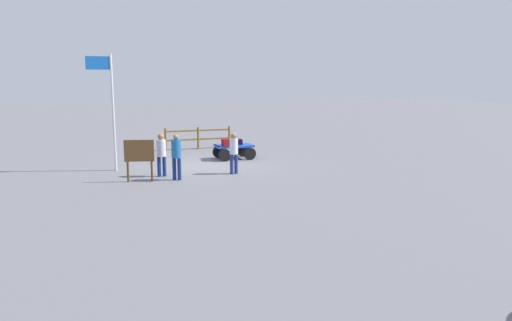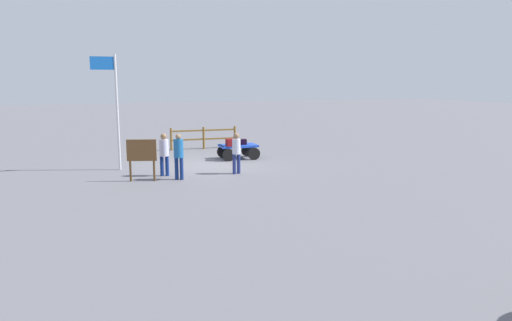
# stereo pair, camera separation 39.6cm
# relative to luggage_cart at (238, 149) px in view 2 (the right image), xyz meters

# --- Properties ---
(ground_plane) EXTENTS (120.00, 120.00, 0.00)m
(ground_plane) POSITION_rel_luggage_cart_xyz_m (1.59, 1.27, -0.47)
(ground_plane) COLOR slate
(luggage_cart) EXTENTS (1.83, 1.23, 0.68)m
(luggage_cart) POSITION_rel_luggage_cart_xyz_m (0.00, 0.00, 0.00)
(luggage_cart) COLOR blue
(luggage_cart) RESTS_ON ground
(suitcase_dark) EXTENTS (0.66, 0.49, 0.30)m
(suitcase_dark) POSITION_rel_luggage_cart_xyz_m (0.31, 0.23, 0.36)
(suitcase_dark) COLOR #142150
(suitcase_dark) RESTS_ON luggage_cart
(suitcase_tan) EXTENTS (0.54, 0.38, 0.33)m
(suitcase_tan) POSITION_rel_luggage_cart_xyz_m (0.40, 0.34, 0.37)
(suitcase_tan) COLOR maroon
(suitcase_tan) RESTS_ON luggage_cart
(suitcase_grey) EXTENTS (0.53, 0.44, 0.25)m
(suitcase_grey) POSITION_rel_luggage_cart_xyz_m (-0.18, -0.03, 0.33)
(suitcase_grey) COLOR black
(suitcase_grey) RESTS_ON luggage_cart
(worker_lead) EXTENTS (0.39, 0.39, 1.64)m
(worker_lead) POSITION_rel_luggage_cart_xyz_m (1.16, 3.45, 0.48)
(worker_lead) COLOR navy
(worker_lead) RESTS_ON ground
(worker_trailing) EXTENTS (0.40, 0.40, 1.67)m
(worker_trailing) POSITION_rel_luggage_cart_xyz_m (3.92, 2.90, 0.51)
(worker_trailing) COLOR navy
(worker_trailing) RESTS_ON ground
(worker_supervisor) EXTENTS (0.50, 0.50, 1.72)m
(worker_supervisor) POSITION_rel_luggage_cart_xyz_m (3.52, 3.78, 0.54)
(worker_supervisor) COLOR navy
(worker_supervisor) RESTS_ON ground
(flagpole) EXTENTS (1.01, 0.10, 4.72)m
(flagpole) POSITION_rel_luggage_cart_xyz_m (5.59, 1.00, 2.35)
(flagpole) COLOR silver
(flagpole) RESTS_ON ground
(signboard) EXTENTS (1.05, 0.35, 1.55)m
(signboard) POSITION_rel_luggage_cart_xyz_m (4.85, 3.61, 0.56)
(signboard) COLOR #4C3319
(signboard) RESTS_ON ground
(wooden_fence) EXTENTS (3.63, 0.21, 1.19)m
(wooden_fence) POSITION_rel_luggage_cart_xyz_m (0.75, -3.77, 0.21)
(wooden_fence) COLOR brown
(wooden_fence) RESTS_ON ground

